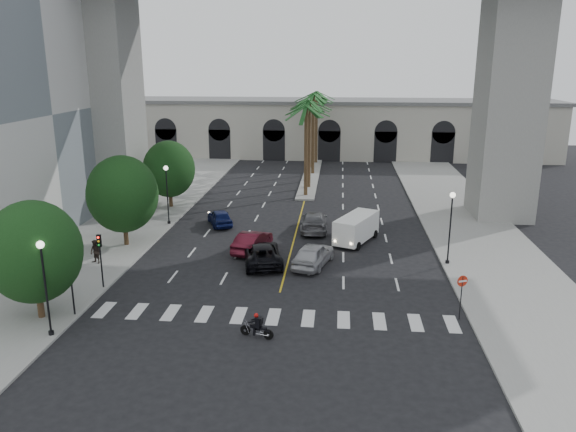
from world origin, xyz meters
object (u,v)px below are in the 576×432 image
object	(u,v)px
lamp_post_left_far	(167,190)
pedestrian_a	(51,254)
lamp_post_right	(451,222)
lamp_post_left_near	(45,280)
traffic_signal_far	(100,252)
do_not_enter_sign	(462,288)
car_c	(262,254)
traffic_signal_near	(71,275)
motorcycle_rider	(258,327)
car_a	(313,254)
car_d	(314,221)
pedestrian_b	(96,252)
cargo_van	(356,228)
car_b	(252,241)
car_e	(220,217)

from	to	relation	value
lamp_post_left_far	pedestrian_a	size ratio (longest dim) A/B	2.88
lamp_post_right	lamp_post_left_near	bearing A→B (deg)	-150.31
lamp_post_left_far	traffic_signal_far	bearing A→B (deg)	-89.60
lamp_post_left_far	pedestrian_a	xyz separation A→B (m)	(-4.99, -11.25, -2.14)
do_not_enter_sign	car_c	bearing A→B (deg)	124.91
lamp_post_left_near	traffic_signal_far	world-z (taller)	lamp_post_left_near
traffic_signal_near	pedestrian_a	distance (m)	8.97
lamp_post_right	motorcycle_rider	distance (m)	17.13
lamp_post_right	do_not_enter_sign	size ratio (longest dim) A/B	2.02
traffic_signal_near	car_a	xyz separation A→B (m)	(13.14, 9.51, -1.67)
car_d	pedestrian_b	world-z (taller)	pedestrian_b
traffic_signal_far	cargo_van	size ratio (longest dim) A/B	0.67
motorcycle_rider	do_not_enter_sign	bearing A→B (deg)	32.89
lamp_post_left_far	car_a	bearing A→B (deg)	-34.18
traffic_signal_near	car_b	distance (m)	14.90
traffic_signal_near	car_a	size ratio (longest dim) A/B	0.74
traffic_signal_near	pedestrian_b	xyz separation A→B (m)	(-2.26, 8.14, -1.50)
car_d	cargo_van	distance (m)	4.60
car_a	cargo_van	distance (m)	6.49
traffic_signal_far	car_a	distance (m)	14.35
cargo_van	do_not_enter_sign	distance (m)	14.62
lamp_post_left_far	cargo_van	world-z (taller)	lamp_post_left_far
lamp_post_left_far	traffic_signal_far	world-z (taller)	lamp_post_left_far
motorcycle_rider	cargo_van	bearing A→B (deg)	88.59
traffic_signal_far	car_e	world-z (taller)	traffic_signal_far
cargo_van	do_not_enter_sign	world-z (taller)	do_not_enter_sign
car_b	do_not_enter_sign	bearing A→B (deg)	154.87
motorcycle_rider	car_b	xyz separation A→B (m)	(-2.41, 13.72, 0.16)
traffic_signal_near	pedestrian_a	size ratio (longest dim) A/B	1.97
car_b	traffic_signal_near	bearing A→B (deg)	68.64
cargo_van	lamp_post_right	bearing A→B (deg)	-11.85
lamp_post_right	car_d	distance (m)	12.73
pedestrian_b	cargo_van	bearing A→B (deg)	45.24
pedestrian_a	lamp_post_left_far	bearing A→B (deg)	61.97
car_e	lamp_post_left_near	bearing A→B (deg)	54.81
lamp_post_left_far	car_d	xyz separation A→B (m)	(12.90, -0.37, -2.41)
car_d	do_not_enter_sign	bearing A→B (deg)	117.12
car_a	car_c	xyz separation A→B (m)	(-3.66, 0.03, -0.07)
motorcycle_rider	pedestrian_a	world-z (taller)	pedestrian_a
lamp_post_left_near	pedestrian_b	xyz separation A→B (m)	(-2.16, 10.64, -2.21)
lamp_post_left_far	car_c	size ratio (longest dim) A/B	0.96
lamp_post_left_near	cargo_van	distance (m)	24.19
car_d	car_e	bearing A→B (deg)	-7.09
traffic_signal_far	pedestrian_b	distance (m)	4.95
car_e	lamp_post_right	bearing A→B (deg)	131.90
traffic_signal_near	car_a	bearing A→B (deg)	35.90
lamp_post_right	car_a	distance (m)	9.90
lamp_post_left_far	pedestrian_a	distance (m)	12.50
motorcycle_rider	car_b	distance (m)	13.93
car_a	do_not_enter_sign	distance (m)	11.75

